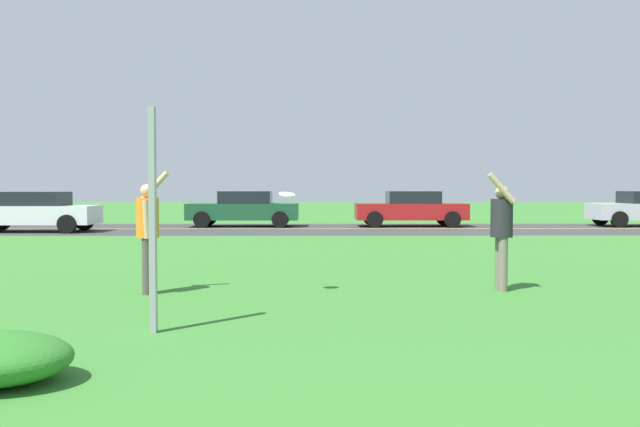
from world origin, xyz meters
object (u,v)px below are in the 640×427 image
at_px(person_thrower_orange_shirt, 148,228).
at_px(car_red_center_left, 411,208).
at_px(sign_post_near_path, 153,220).
at_px(person_catcher_dark_shirt, 501,228).
at_px(car_dark_green_center_right, 244,209).
at_px(frisbee_white, 287,195).
at_px(car_white_rightmost, 33,211).

height_order(person_thrower_orange_shirt, car_red_center_left, person_thrower_orange_shirt).
bearing_deg(sign_post_near_path, person_catcher_dark_shirt, 32.67).
distance_m(person_catcher_dark_shirt, car_dark_green_center_right, 18.30).
bearing_deg(car_dark_green_center_right, person_thrower_orange_shirt, -88.86).
xyz_separation_m(sign_post_near_path, car_red_center_left, (5.79, 20.37, -0.50)).
bearing_deg(person_thrower_orange_shirt, car_dark_green_center_right, 91.14).
height_order(person_catcher_dark_shirt, frisbee_white, person_catcher_dark_shirt).
distance_m(sign_post_near_path, car_dark_green_center_right, 20.41).
relative_size(person_catcher_dark_shirt, car_white_rightmost, 0.41).
height_order(sign_post_near_path, person_thrower_orange_shirt, sign_post_near_path).
distance_m(person_catcher_dark_shirt, car_white_rightmost, 19.17).
bearing_deg(car_red_center_left, person_thrower_orange_shirt, -110.29).
xyz_separation_m(person_catcher_dark_shirt, frisbee_white, (-3.31, -0.33, 0.51)).
bearing_deg(car_red_center_left, car_white_rightmost, -166.91).
height_order(car_dark_green_center_right, car_white_rightmost, same).
height_order(person_catcher_dark_shirt, car_white_rightmost, person_catcher_dark_shirt).
bearing_deg(person_catcher_dark_shirt, sign_post_near_path, -147.33).
xyz_separation_m(person_thrower_orange_shirt, frisbee_white, (2.10, -0.07, 0.50)).
bearing_deg(sign_post_near_path, car_red_center_left, 74.13).
distance_m(sign_post_near_path, car_red_center_left, 21.19).
distance_m(frisbee_white, car_dark_green_center_right, 17.88).
bearing_deg(frisbee_white, sign_post_near_path, -117.18).
height_order(frisbee_white, car_dark_green_center_right, frisbee_white).
bearing_deg(car_dark_green_center_right, car_red_center_left, 0.00).
bearing_deg(sign_post_near_path, frisbee_white, 62.82).
distance_m(person_thrower_orange_shirt, car_red_center_left, 18.79).
relative_size(sign_post_near_path, frisbee_white, 9.69).
distance_m(car_red_center_left, car_dark_green_center_right, 6.87).
bearing_deg(frisbee_white, car_dark_green_center_right, 97.89).
bearing_deg(car_dark_green_center_right, person_catcher_dark_shirt, -71.65).
distance_m(sign_post_near_path, person_catcher_dark_shirt, 5.57).
relative_size(person_thrower_orange_shirt, car_red_center_left, 0.41).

